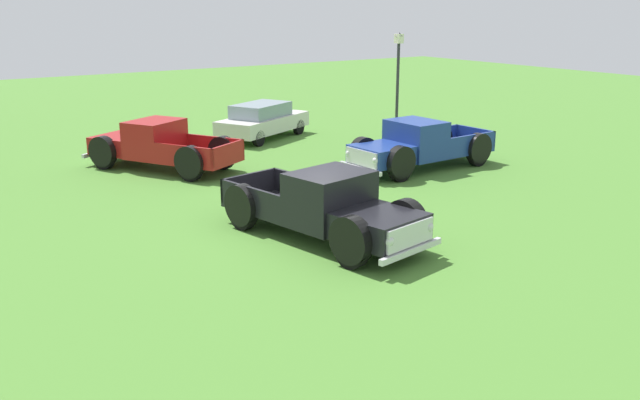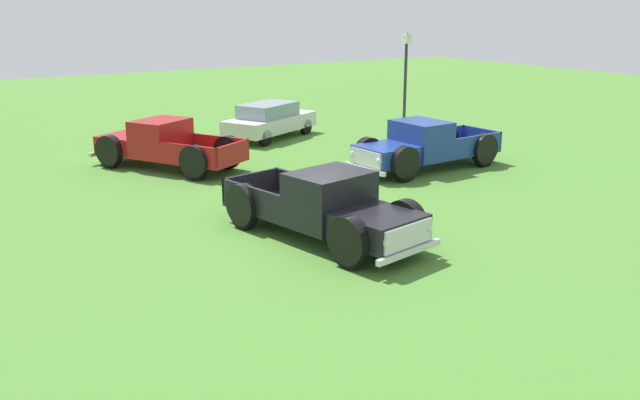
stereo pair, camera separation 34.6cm
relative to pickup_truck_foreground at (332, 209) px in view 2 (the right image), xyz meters
The scene contains 6 objects.
ground_plane 1.15m from the pickup_truck_foreground, 90.99° to the left, with size 80.00×80.00×0.00m, color #477A2D.
pickup_truck_foreground is the anchor object (origin of this frame).
pickup_truck_behind_left 7.50m from the pickup_truck_foreground, 34.40° to the left, with size 5.27×2.22×1.59m.
pickup_truck_behind_right 9.14m from the pickup_truck_foreground, 93.94° to the left, with size 4.09×5.39×1.58m.
sedan_distant_a 12.60m from the pickup_truck_foreground, 67.50° to the left, with size 4.52×3.37×1.40m.
lamp_post_near 13.56m from the pickup_truck_foreground, 43.68° to the left, with size 0.36×0.36×4.08m.
Camera 2 is at (-8.18, -13.09, 5.19)m, focal length 38.75 mm.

